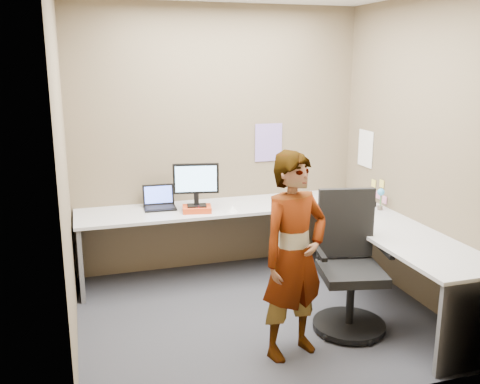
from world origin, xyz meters
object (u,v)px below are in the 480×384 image
object	(u,v)px
desk	(289,233)
monitor	(196,181)
person	(294,256)
office_chair	(349,275)

from	to	relation	value
desk	monitor	world-z (taller)	monitor
desk	person	size ratio (longest dim) A/B	1.93
desk	monitor	distance (m)	1.01
desk	monitor	bearing A→B (deg)	148.13
desk	office_chair	distance (m)	0.82
monitor	person	xyz separation A→B (m)	(0.39, -1.51, -0.26)
office_chair	person	distance (m)	0.72
monitor	office_chair	xyz separation A→B (m)	(0.98, -1.26, -0.57)
desk	person	world-z (taller)	person
desk	monitor	size ratio (longest dim) A/B	6.83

